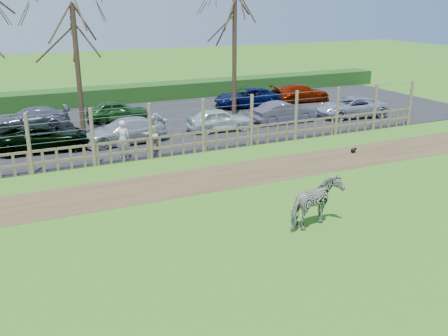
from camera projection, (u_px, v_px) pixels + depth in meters
name	position (u px, v px, depth m)	size (l,w,h in m)	color
ground	(229.00, 230.00, 15.31)	(120.00, 120.00, 0.00)	#61A731
dirt_strip	(179.00, 183.00, 19.18)	(34.00, 2.80, 0.01)	brown
asphalt	(117.00, 127.00, 27.77)	(44.00, 13.00, 0.04)	#232326
hedge	(92.00, 96.00, 33.62)	(46.00, 2.00, 1.10)	#1E4716
fence	(151.00, 141.00, 21.93)	(30.16, 0.16, 2.50)	brown
tree_mid	(75.00, 39.00, 24.57)	(4.80, 4.80, 6.83)	#3D2B1E
tree_right	(235.00, 27.00, 28.47)	(4.80, 4.80, 7.35)	#3D2B1E
zebra	(316.00, 203.00, 15.29)	(0.84, 1.84, 1.56)	gray
visitor_a	(123.00, 139.00, 21.85)	(0.63, 0.41, 1.72)	silver
visitor_b	(151.00, 134.00, 22.78)	(0.84, 0.65, 1.72)	beige
crow	(353.00, 150.00, 23.01)	(0.30, 0.22, 0.24)	black
car_2	(45.00, 137.00, 23.19)	(1.99, 4.32, 1.20)	black
car_3	(124.00, 131.00, 24.33)	(1.68, 4.13, 1.20)	#AFB0BB
car_4	(219.00, 120.00, 26.67)	(1.42, 3.52, 1.20)	silver
car_5	(284.00, 112.00, 28.43)	(1.27, 3.64, 1.20)	#5A516F
car_6	(351.00, 107.00, 29.85)	(1.99, 4.32, 1.20)	#ADB1C7
car_9	(30.00, 119.00, 26.76)	(1.68, 4.13, 1.20)	slate
car_10	(117.00, 111.00, 28.79)	(1.42, 3.52, 1.20)	#215722
car_12	(247.00, 98.00, 32.75)	(1.99, 4.32, 1.20)	#070D40
car_13	(301.00, 93.00, 34.35)	(1.68, 4.13, 1.20)	maroon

